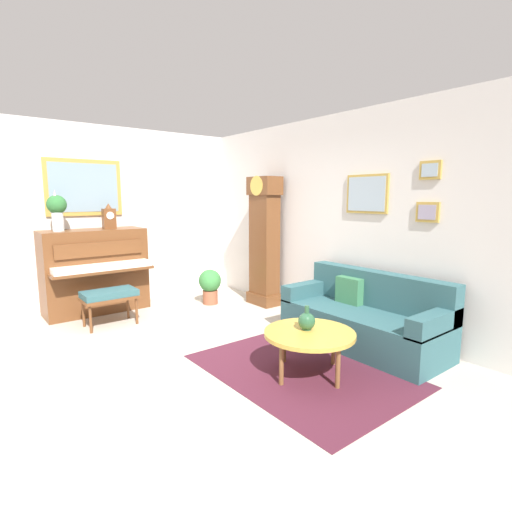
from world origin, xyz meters
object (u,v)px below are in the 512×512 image
object	(u,v)px
grandfather_clock	(264,245)
flower_vase	(57,209)
piano	(95,271)
couch	(364,318)
green_jug	(307,321)
mantel_clock	(109,217)
piano_bench	(109,296)
potted_plant	(210,284)
coffee_table	(309,335)

from	to	relation	value
grandfather_clock	flower_vase	world-z (taller)	grandfather_clock
grandfather_clock	flower_vase	bearing A→B (deg)	-114.64
piano	couch	distance (m)	3.91
grandfather_clock	green_jug	bearing A→B (deg)	-29.92
mantel_clock	green_jug	xyz separation A→B (m)	(3.42, 0.75, -0.89)
piano_bench	potted_plant	world-z (taller)	potted_plant
grandfather_clock	couch	xyz separation A→B (m)	(2.08, -0.20, -0.65)
coffee_table	mantel_clock	xyz separation A→B (m)	(-3.47, -0.73, 1.01)
mantel_clock	grandfather_clock	bearing A→B (deg)	58.22
piano	green_jug	size ratio (longest dim) A/B	6.00
piano_bench	potted_plant	xyz separation A→B (m)	(-0.09, 1.62, -0.08)
piano_bench	flower_vase	bearing A→B (deg)	-153.17
mantel_clock	potted_plant	size ratio (longest dim) A/B	0.68
piano	flower_vase	xyz separation A→B (m)	(0.00, -0.46, 0.93)
couch	potted_plant	bearing A→B (deg)	-169.57
piano	green_jug	xyz separation A→B (m)	(3.42, 0.99, -0.11)
grandfather_clock	coffee_table	distance (m)	2.63
piano_bench	mantel_clock	xyz separation A→B (m)	(-0.79, 0.30, 1.00)
piano_bench	green_jug	world-z (taller)	green_jug
couch	flower_vase	size ratio (longest dim) A/B	3.28
piano	coffee_table	xyz separation A→B (m)	(3.48, 0.97, -0.22)
coffee_table	potted_plant	distance (m)	2.84
mantel_clock	potted_plant	xyz separation A→B (m)	(0.70, 1.32, -1.09)
couch	green_jug	distance (m)	1.08
coffee_table	green_jug	xyz separation A→B (m)	(-0.06, 0.02, 0.12)
coffee_table	green_jug	bearing A→B (deg)	163.16
piano_bench	mantel_clock	distance (m)	1.31
grandfather_clock	coffee_table	size ratio (longest dim) A/B	2.31
potted_plant	piano_bench	bearing A→B (deg)	-86.76
mantel_clock	piano	bearing A→B (deg)	-90.63
piano	green_jug	bearing A→B (deg)	16.19
couch	green_jug	world-z (taller)	couch
couch	coffee_table	xyz separation A→B (m)	(0.15, -1.07, 0.09)
mantel_clock	flower_vase	xyz separation A→B (m)	(-0.00, -0.70, 0.14)
green_jug	mantel_clock	bearing A→B (deg)	-167.65
couch	green_jug	bearing A→B (deg)	-84.84
potted_plant	green_jug	bearing A→B (deg)	-11.83
coffee_table	mantel_clock	world-z (taller)	mantel_clock
piano	piano_bench	xyz separation A→B (m)	(0.79, -0.06, -0.22)
coffee_table	mantel_clock	distance (m)	3.69
piano_bench	potted_plant	bearing A→B (deg)	93.24
coffee_table	flower_vase	distance (m)	3.93
couch	mantel_clock	distance (m)	3.93
flower_vase	grandfather_clock	bearing A→B (deg)	65.36
piano_bench	flower_vase	world-z (taller)	flower_vase
grandfather_clock	potted_plant	xyz separation A→B (m)	(-0.54, -0.68, -0.64)
grandfather_clock	couch	distance (m)	2.19
piano	grandfather_clock	distance (m)	2.59
coffee_table	grandfather_clock	bearing A→B (deg)	150.39
green_jug	piano	bearing A→B (deg)	-163.81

